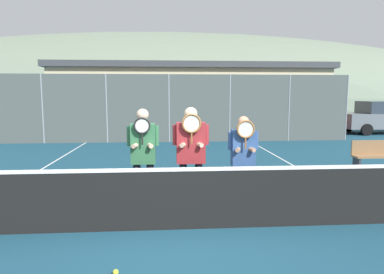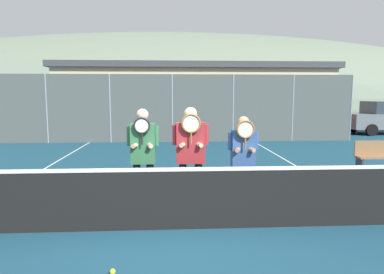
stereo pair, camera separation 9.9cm
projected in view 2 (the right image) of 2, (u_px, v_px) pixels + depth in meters
name	position (u px, v px, depth m)	size (l,w,h in m)	color
ground_plane	(173.00, 229.00, 5.34)	(120.00, 120.00, 0.00)	navy
hill_distant	(172.00, 105.00, 66.13)	(127.08, 70.60, 24.71)	slate
clubhouse_building	(195.00, 95.00, 22.62)	(17.49, 5.50, 4.03)	beige
fence_back	(172.00, 108.00, 15.01)	(16.26, 0.06, 2.97)	gray
tennis_net	(173.00, 198.00, 5.28)	(9.78, 0.09, 1.08)	gray
court_line_left_sideline	(20.00, 183.00, 8.11)	(0.05, 16.00, 0.01)	white
court_line_right_sideline	(318.00, 179.00, 8.52)	(0.05, 16.00, 0.01)	white
player_leftmost	(143.00, 152.00, 6.00)	(0.56, 0.34, 1.85)	#232838
player_center_left	(191.00, 150.00, 5.96)	(0.63, 0.34, 1.88)	#232838
player_center_right	(243.00, 156.00, 6.10)	(0.55, 0.34, 1.72)	white
car_far_left	(95.00, 118.00, 17.34)	(4.36, 1.91, 1.79)	maroon
car_left_of_center	(195.00, 118.00, 17.55)	(4.41, 1.99, 1.80)	#B2B7BC
car_center	(292.00, 116.00, 18.10)	(4.56, 1.96, 1.85)	maroon
bench_courtside	(384.00, 155.00, 9.24)	(1.58, 0.36, 0.85)	olive
tennis_ball_on_court	(113.00, 272.00, 4.00)	(0.07, 0.07, 0.07)	#CCDB33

